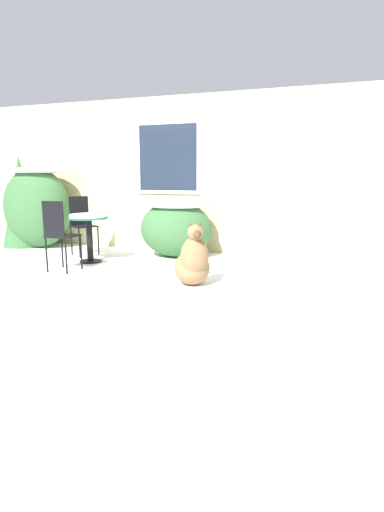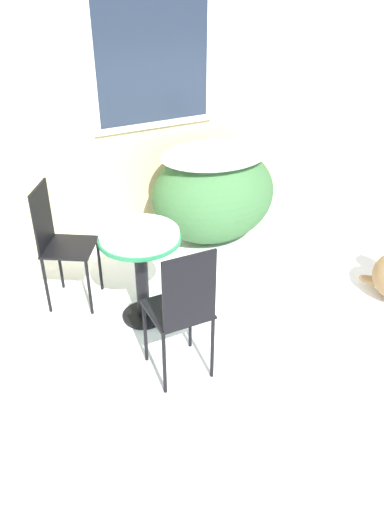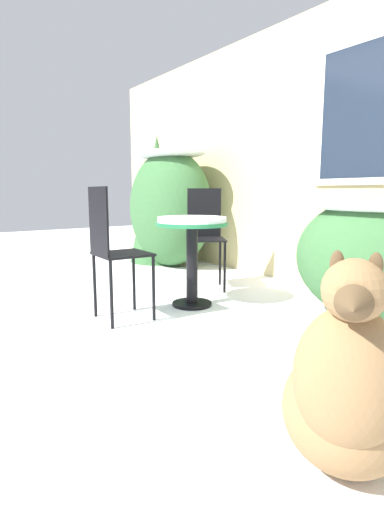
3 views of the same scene
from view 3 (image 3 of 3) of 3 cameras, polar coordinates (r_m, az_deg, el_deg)
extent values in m
plane|color=white|center=(2.75, -9.37, -11.11)|extent=(16.00, 16.00, 0.00)
cube|color=#D1BC84|center=(4.09, 19.71, 13.97)|extent=(8.00, 0.06, 2.66)
cube|color=silver|center=(3.86, 25.12, 18.49)|extent=(1.19, 0.04, 1.24)
cube|color=#1E2838|center=(3.85, 25.01, 18.53)|extent=(1.07, 0.01, 1.12)
ellipsoid|color=#386638|center=(5.15, -3.21, 6.79)|extent=(1.34, 0.90, 1.48)
ellipsoid|color=white|center=(5.16, -3.28, 14.33)|extent=(1.14, 0.77, 0.12)
ellipsoid|color=#386638|center=(3.21, 24.52, -0.46)|extent=(1.20, 0.93, 0.91)
ellipsoid|color=white|center=(3.17, 24.99, 6.62)|extent=(1.02, 0.79, 0.12)
cone|color=#386638|center=(5.50, -4.95, 8.04)|extent=(0.78, 0.78, 1.69)
cylinder|color=black|center=(3.39, 0.00, -6.83)|extent=(0.33, 0.33, 0.03)
cylinder|color=black|center=(3.32, 0.00, -1.24)|extent=(0.10, 0.10, 0.65)
cylinder|color=#237A47|center=(3.27, 0.00, 4.60)|extent=(0.59, 0.59, 0.03)
cylinder|color=white|center=(3.27, 0.00, 5.23)|extent=(0.56, 0.56, 0.04)
cube|color=black|center=(3.88, 1.97, 2.41)|extent=(0.51, 0.51, 0.02)
cube|color=black|center=(4.03, 1.74, 6.22)|extent=(0.19, 0.29, 0.48)
cylinder|color=black|center=(3.74, -0.33, -1.72)|extent=(0.02, 0.02, 0.48)
cylinder|color=black|center=(3.77, 4.70, -1.66)|extent=(0.02, 0.02, 0.48)
cylinder|color=black|center=(4.06, -0.60, -0.85)|extent=(0.02, 0.02, 0.48)
cylinder|color=black|center=(4.09, 4.03, -0.80)|extent=(0.02, 0.02, 0.48)
cube|color=black|center=(2.99, -9.89, 0.28)|extent=(0.38, 0.38, 0.02)
cube|color=black|center=(2.89, -13.21, 4.87)|extent=(0.34, 0.03, 0.48)
cylinder|color=black|center=(2.96, -5.50, -4.65)|extent=(0.02, 0.02, 0.48)
cylinder|color=black|center=(3.25, -8.30, -3.47)|extent=(0.02, 0.02, 0.48)
cylinder|color=black|center=(2.82, -11.44, -5.47)|extent=(0.02, 0.02, 0.48)
cylinder|color=black|center=(3.12, -13.79, -4.15)|extent=(0.02, 0.02, 0.48)
ellipsoid|color=#937047|center=(1.56, 21.17, -19.67)|extent=(0.62, 0.63, 0.41)
ellipsoid|color=#937047|center=(1.35, 21.45, -15.94)|extent=(0.44, 0.43, 0.45)
sphere|color=#937047|center=(1.23, 22.18, -4.58)|extent=(0.19, 0.19, 0.19)
cone|color=brown|center=(1.11, 22.08, -6.82)|extent=(0.13, 0.13, 0.10)
ellipsoid|color=brown|center=(1.23, 20.00, -1.13)|extent=(0.05, 0.04, 0.08)
ellipsoid|color=brown|center=(1.24, 24.75, -1.42)|extent=(0.05, 0.04, 0.08)
ellipsoid|color=#937047|center=(1.81, 21.14, -19.50)|extent=(0.19, 0.24, 0.08)
camera|label=1|loc=(3.42, -140.32, -1.31)|focal=28.00mm
camera|label=2|loc=(4.12, -53.53, 26.23)|focal=35.00mm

